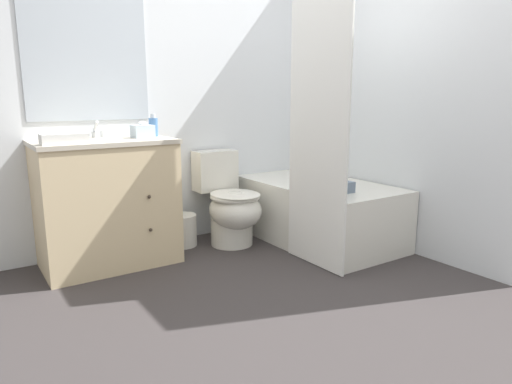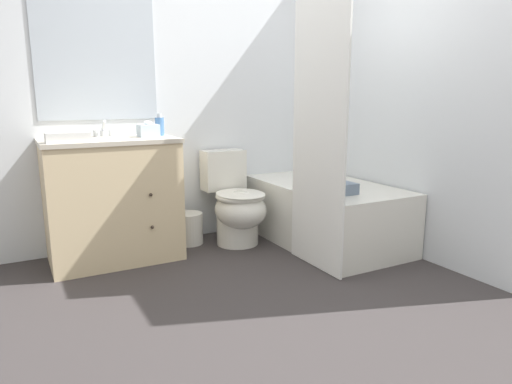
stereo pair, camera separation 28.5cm
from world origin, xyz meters
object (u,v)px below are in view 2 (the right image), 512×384
object	(u,v)px
tissue_box	(148,130)
soap_dispenser	(160,126)
toilet	(236,205)
sink_faucet	(103,132)
bath_towel_folded	(332,188)
bathtub	(325,213)
hand_towel_folded	(68,137)
wastebasket	(189,228)
vanity_cabinet	(113,199)

from	to	relation	value
tissue_box	soap_dispenser	bearing A→B (deg)	26.76
toilet	tissue_box	size ratio (longest dim) A/B	5.21
toilet	soap_dispenser	xyz separation A→B (m)	(-0.56, 0.15, 0.65)
sink_faucet	bath_towel_folded	world-z (taller)	sink_faucet
sink_faucet	tissue_box	xyz separation A→B (m)	(0.28, -0.19, 0.01)
bathtub	tissue_box	world-z (taller)	tissue_box
sink_faucet	bath_towel_folded	bearing A→B (deg)	-33.81
toilet	soap_dispenser	world-z (taller)	soap_dispenser
tissue_box	soap_dispenser	xyz separation A→B (m)	(0.10, 0.05, 0.03)
toilet	bathtub	bearing A→B (deg)	-26.46
hand_towel_folded	wastebasket	bearing A→B (deg)	16.51
toilet	tissue_box	bearing A→B (deg)	171.65
hand_towel_folded	bath_towel_folded	distance (m)	1.83
bath_towel_folded	tissue_box	bearing A→B (deg)	146.19
vanity_cabinet	wastebasket	bearing A→B (deg)	7.80
bathtub	hand_towel_folded	world-z (taller)	hand_towel_folded
soap_dispenser	sink_faucet	bearing A→B (deg)	160.28
sink_faucet	soap_dispenser	xyz separation A→B (m)	(0.39, -0.14, 0.04)
wastebasket	soap_dispenser	bearing A→B (deg)	-173.61
soap_dispenser	hand_towel_folded	xyz separation A→B (m)	(-0.67, -0.24, -0.04)
bathtub	soap_dispenser	distance (m)	1.49
tissue_box	bath_towel_folded	world-z (taller)	tissue_box
sink_faucet	soap_dispenser	bearing A→B (deg)	-19.72
sink_faucet	toilet	distance (m)	1.17
hand_towel_folded	bath_towel_folded	xyz separation A→B (m)	(1.69, -0.56, -0.40)
sink_faucet	tissue_box	bearing A→B (deg)	-33.81
vanity_cabinet	soap_dispenser	xyz separation A→B (m)	(0.39, 0.06, 0.51)
vanity_cabinet	soap_dispenser	distance (m)	0.64
bath_towel_folded	wastebasket	bearing A→B (deg)	134.21
vanity_cabinet	wastebasket	size ratio (longest dim) A/B	3.62
vanity_cabinet	toilet	world-z (taller)	vanity_cabinet
sink_faucet	tissue_box	size ratio (longest dim) A/B	1.00
sink_faucet	wastebasket	size ratio (longest dim) A/B	0.56
bathtub	hand_towel_folded	bearing A→B (deg)	172.94
tissue_box	hand_towel_folded	xyz separation A→B (m)	(-0.57, -0.19, -0.01)
sink_faucet	hand_towel_folded	xyz separation A→B (m)	(-0.29, -0.38, -0.00)
soap_dispenser	hand_towel_folded	bearing A→B (deg)	-160.46
wastebasket	bath_towel_folded	world-z (taller)	bath_towel_folded
toilet	hand_towel_folded	size ratio (longest dim) A/B	2.75
sink_faucet	toilet	xyz separation A→B (m)	(0.95, -0.29, -0.61)
vanity_cabinet	toilet	size ratio (longest dim) A/B	1.25
toilet	bath_towel_folded	bearing A→B (deg)	-55.15
soap_dispenser	hand_towel_folded	world-z (taller)	soap_dispenser
toilet	soap_dispenser	distance (m)	0.87
vanity_cabinet	sink_faucet	size ratio (longest dim) A/B	6.51
vanity_cabinet	bathtub	xyz separation A→B (m)	(1.60, -0.42, -0.21)
sink_faucet	bathtub	distance (m)	1.84
wastebasket	toilet	bearing A→B (deg)	-26.42
sink_faucet	wastebasket	xyz separation A→B (m)	(0.60, -0.11, -0.80)
bath_towel_folded	soap_dispenser	bearing A→B (deg)	141.75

